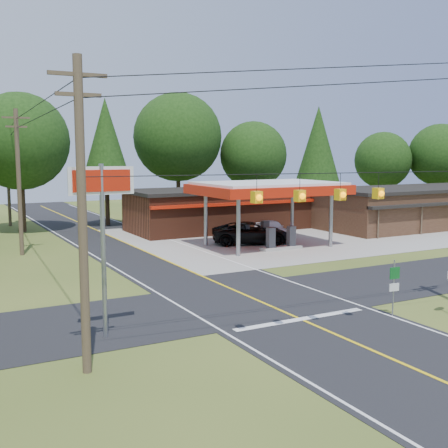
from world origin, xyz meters
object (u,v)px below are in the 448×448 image
gas_canopy (268,190)px  suv_car (252,233)px  sedan_car (272,228)px  big_stop_sign (102,210)px

gas_canopy → suv_car: bearing=108.4°
suv_car → gas_canopy: bearing=-138.4°
gas_canopy → sedan_car: gas_canopy is taller
gas_canopy → sedan_car: size_ratio=2.58×
gas_canopy → suv_car: gas_canopy is taller
gas_canopy → suv_car: (-0.50, 1.50, -3.41)m
suv_car → sedan_car: suv_car is taller
gas_canopy → big_stop_sign: size_ratio=1.59×
suv_car → big_stop_sign: (-16.50, -16.51, 4.06)m
sedan_car → big_stop_sign: size_ratio=0.62×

